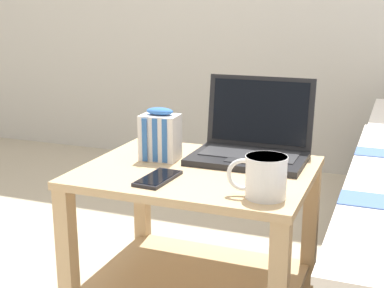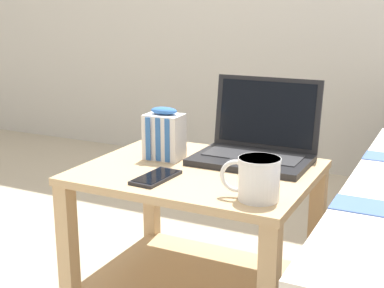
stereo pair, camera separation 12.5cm
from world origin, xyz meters
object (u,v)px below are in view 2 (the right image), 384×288
Objects in this scene: snack_bag at (164,135)px; mug_front_left at (258,177)px; laptop at (256,144)px; cell_phone at (156,177)px.

mug_front_left is at bearing -29.42° from snack_bag.
laptop is at bearing 110.29° from mug_front_left.
cell_phone is (-0.17, -0.29, -0.04)m from laptop.
laptop is 0.34m from cell_phone.
cell_phone is (-0.29, 0.03, -0.05)m from mug_front_left.
snack_bag is (-0.25, -0.11, 0.02)m from laptop.
laptop is 0.27m from snack_bag.
laptop reaches higher than cell_phone.
laptop is at bearing 24.02° from snack_bag.
cell_phone is at bearing -67.31° from snack_bag.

